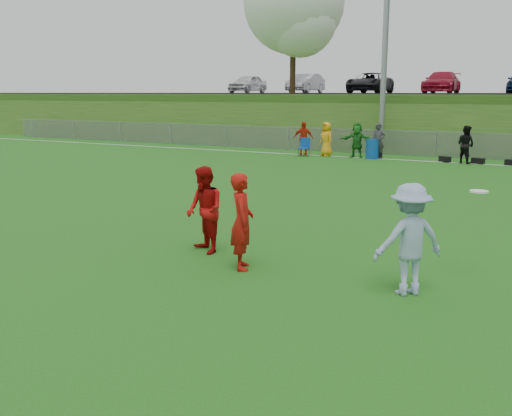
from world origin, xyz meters
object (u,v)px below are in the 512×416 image
Objects in this scene: player_red_left at (242,222)px; frisbee at (479,191)px; player_red_center at (205,210)px; player_blue at (409,239)px; recycling_bin at (372,149)px.

frisbee is (3.79, 1.39, 0.64)m from player_red_left.
player_red_center is 5.63× the size of frisbee.
player_red_center is 5.07m from frisbee.
recycling_bin is at bearing -113.59° from player_blue.
player_red_center is at bearing -84.50° from recycling_bin.
player_red_left is 1.84× the size of recycling_bin.
player_red_center reaches higher than recycling_bin.
frisbee is at bearing -163.13° from player_blue.
player_red_left is 1.01× the size of player_red_center.
player_red_left is at bearing -81.05° from recycling_bin.
frisbee is at bearing -68.45° from recycling_bin.
player_blue is at bearing -121.78° from frisbee.
frisbee is (0.83, 1.34, 0.62)m from player_blue.
player_red_left is 18.51m from recycling_bin.
player_red_center is (-1.17, 0.60, -0.01)m from player_red_left.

